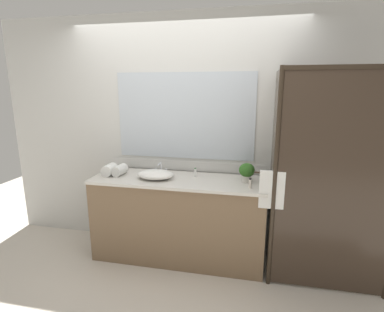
# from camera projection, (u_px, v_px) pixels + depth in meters

# --- Properties ---
(ground_plane) EXTENTS (8.00, 8.00, 0.00)m
(ground_plane) POSITION_uv_depth(u_px,v_px,m) (179.00, 256.00, 3.25)
(ground_plane) COLOR beige
(wall_back_with_mirror) EXTENTS (4.40, 0.06, 2.60)m
(wall_back_with_mirror) POSITION_uv_depth(u_px,v_px,m) (185.00, 135.00, 3.28)
(wall_back_with_mirror) COLOR silver
(wall_back_with_mirror) RESTS_ON ground_plane
(vanity_cabinet) EXTENTS (1.80, 0.58, 0.90)m
(vanity_cabinet) POSITION_uv_depth(u_px,v_px,m) (179.00, 218.00, 3.15)
(vanity_cabinet) COLOR brown
(vanity_cabinet) RESTS_ON ground_plane
(shower_enclosure) EXTENTS (1.20, 0.59, 2.00)m
(shower_enclosure) POSITION_uv_depth(u_px,v_px,m) (312.00, 181.00, 2.58)
(shower_enclosure) COLOR #2D2319
(shower_enclosure) RESTS_ON ground_plane
(sink_basin) EXTENTS (0.39, 0.29, 0.09)m
(sink_basin) POSITION_uv_depth(u_px,v_px,m) (156.00, 174.00, 3.04)
(sink_basin) COLOR white
(sink_basin) RESTS_ON vanity_cabinet
(faucet) EXTENTS (0.17, 0.13, 0.13)m
(faucet) POSITION_uv_depth(u_px,v_px,m) (161.00, 170.00, 3.21)
(faucet) COLOR silver
(faucet) RESTS_ON vanity_cabinet
(potted_plant) EXTENTS (0.16, 0.16, 0.19)m
(potted_plant) POSITION_uv_depth(u_px,v_px,m) (247.00, 171.00, 2.92)
(potted_plant) COLOR beige
(potted_plant) RESTS_ON vanity_cabinet
(amenity_bottle_body_wash) EXTENTS (0.02, 0.02, 0.10)m
(amenity_bottle_body_wash) POSITION_uv_depth(u_px,v_px,m) (195.00, 173.00, 3.10)
(amenity_bottle_body_wash) COLOR white
(amenity_bottle_body_wash) RESTS_ON vanity_cabinet
(amenity_bottle_lotion) EXTENTS (0.03, 0.03, 0.10)m
(amenity_bottle_lotion) POSITION_uv_depth(u_px,v_px,m) (250.00, 183.00, 2.75)
(amenity_bottle_lotion) COLOR silver
(amenity_bottle_lotion) RESTS_ON vanity_cabinet
(rolled_towel_near_edge) EXTENTS (0.12, 0.19, 0.12)m
(rolled_towel_near_edge) POSITION_uv_depth(u_px,v_px,m) (109.00, 170.00, 3.16)
(rolled_towel_near_edge) COLOR white
(rolled_towel_near_edge) RESTS_ON vanity_cabinet
(rolled_towel_middle) EXTENTS (0.12, 0.19, 0.11)m
(rolled_towel_middle) POSITION_uv_depth(u_px,v_px,m) (120.00, 170.00, 3.16)
(rolled_towel_middle) COLOR white
(rolled_towel_middle) RESTS_ON vanity_cabinet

